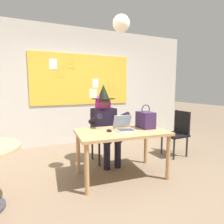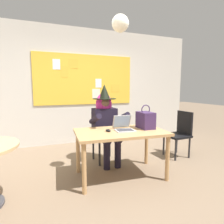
{
  "view_description": "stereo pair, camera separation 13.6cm",
  "coord_description": "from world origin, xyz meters",
  "px_view_note": "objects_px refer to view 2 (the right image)",
  "views": [
    {
      "loc": [
        -1.19,
        -2.46,
        1.36
      ],
      "look_at": [
        0.04,
        0.35,
        0.96
      ],
      "focal_mm": 30.2,
      "sensor_mm": 36.0,
      "label": 1
    },
    {
      "loc": [
        -1.07,
        -2.51,
        1.36
      ],
      "look_at": [
        0.04,
        0.35,
        0.96
      ],
      "focal_mm": 30.2,
      "sensor_mm": 36.0,
      "label": 2
    }
  ],
  "objects_px": {
    "chair_at_desk": "(103,133)",
    "handbag": "(145,120)",
    "chair_extra_corner": "(180,131)",
    "laptop": "(124,127)",
    "person_costumed": "(106,119)",
    "computer_mouse": "(108,130)",
    "desk_main": "(121,137)"
  },
  "relations": [
    {
      "from": "chair_at_desk",
      "to": "handbag",
      "type": "distance_m",
      "value": 0.92
    },
    {
      "from": "desk_main",
      "to": "person_costumed",
      "type": "height_order",
      "value": "person_costumed"
    },
    {
      "from": "desk_main",
      "to": "person_costumed",
      "type": "relative_size",
      "value": 0.98
    },
    {
      "from": "desk_main",
      "to": "laptop",
      "type": "distance_m",
      "value": 0.16
    },
    {
      "from": "chair_extra_corner",
      "to": "computer_mouse",
      "type": "bearing_deg",
      "value": 9.51
    },
    {
      "from": "laptop",
      "to": "handbag",
      "type": "relative_size",
      "value": 0.93
    },
    {
      "from": "chair_at_desk",
      "to": "handbag",
      "type": "bearing_deg",
      "value": 29.96
    },
    {
      "from": "desk_main",
      "to": "handbag",
      "type": "height_order",
      "value": "handbag"
    },
    {
      "from": "laptop",
      "to": "desk_main",
      "type": "bearing_deg",
      "value": -146.7
    },
    {
      "from": "chair_extra_corner",
      "to": "laptop",
      "type": "bearing_deg",
      "value": 11.3
    },
    {
      "from": "chair_extra_corner",
      "to": "handbag",
      "type": "bearing_deg",
      "value": 16.44
    },
    {
      "from": "person_costumed",
      "to": "handbag",
      "type": "distance_m",
      "value": 0.76
    },
    {
      "from": "desk_main",
      "to": "handbag",
      "type": "xyz_separation_m",
      "value": [
        0.44,
        0.03,
        0.22
      ]
    },
    {
      "from": "person_costumed",
      "to": "handbag",
      "type": "xyz_separation_m",
      "value": [
        0.46,
        -0.6,
        0.05
      ]
    },
    {
      "from": "chair_at_desk",
      "to": "laptop",
      "type": "height_order",
      "value": "laptop"
    },
    {
      "from": "desk_main",
      "to": "chair_at_desk",
      "type": "distance_m",
      "value": 0.76
    },
    {
      "from": "computer_mouse",
      "to": "laptop",
      "type": "bearing_deg",
      "value": -11.55
    },
    {
      "from": "person_costumed",
      "to": "handbag",
      "type": "bearing_deg",
      "value": 36.52
    },
    {
      "from": "person_costumed",
      "to": "chair_extra_corner",
      "type": "relative_size",
      "value": 1.59
    },
    {
      "from": "desk_main",
      "to": "chair_at_desk",
      "type": "bearing_deg",
      "value": 92.1
    },
    {
      "from": "desk_main",
      "to": "computer_mouse",
      "type": "bearing_deg",
      "value": 173.34
    },
    {
      "from": "person_costumed",
      "to": "chair_extra_corner",
      "type": "distance_m",
      "value": 1.52
    },
    {
      "from": "chair_extra_corner",
      "to": "desk_main",
      "type": "bearing_deg",
      "value": 11.94
    },
    {
      "from": "person_costumed",
      "to": "chair_extra_corner",
      "type": "bearing_deg",
      "value": 79.43
    },
    {
      "from": "computer_mouse",
      "to": "chair_at_desk",
      "type": "bearing_deg",
      "value": 63.13
    },
    {
      "from": "desk_main",
      "to": "person_costumed",
      "type": "distance_m",
      "value": 0.65
    },
    {
      "from": "desk_main",
      "to": "handbag",
      "type": "relative_size",
      "value": 3.67
    },
    {
      "from": "desk_main",
      "to": "chair_at_desk",
      "type": "relative_size",
      "value": 1.52
    },
    {
      "from": "chair_extra_corner",
      "to": "chair_at_desk",
      "type": "bearing_deg",
      "value": -16.76
    },
    {
      "from": "laptop",
      "to": "chair_extra_corner",
      "type": "bearing_deg",
      "value": 19.92
    },
    {
      "from": "laptop",
      "to": "person_costumed",
      "type": "bearing_deg",
      "value": 103.95
    },
    {
      "from": "handbag",
      "to": "chair_extra_corner",
      "type": "height_order",
      "value": "handbag"
    }
  ]
}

